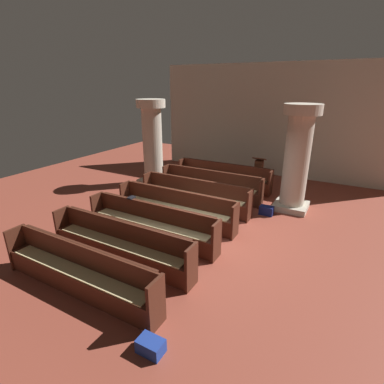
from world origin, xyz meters
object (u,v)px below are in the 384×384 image
pew_row_5 (120,242)px  kneeler_box_navy (266,210)px  pew_row_3 (175,206)px  pew_row_6 (78,270)px  kneeler_box_blue (151,346)px  pew_row_1 (210,184)px  pillar_far_side (152,141)px  hymn_book (131,198)px  pew_row_4 (151,222)px  lectern (258,173)px  pew_row_2 (195,194)px  pew_row_0 (223,175)px  pillar_aisle_side (297,157)px

pew_row_5 → kneeler_box_navy: size_ratio=9.05×
pew_row_3 → pew_row_6: same height
kneeler_box_blue → pew_row_1: bearing=107.9°
pillar_far_side → pew_row_6: bearing=-66.4°
pew_row_5 → hymn_book: (-0.75, 1.32, 0.44)m
pew_row_4 → lectern: (1.03, 5.55, -0.03)m
pew_row_5 → kneeler_box_blue: bearing=-38.8°
pew_row_4 → pew_row_5: (0.00, -1.13, 0.00)m
pew_row_2 → kneeler_box_blue: (1.97, -4.97, -0.37)m
pew_row_1 → pew_row_5: 4.52m
pew_row_0 → kneeler_box_navy: (2.12, -1.64, -0.35)m
pew_row_0 → kneeler_box_navy: size_ratio=9.05×
pew_row_6 → kneeler_box_blue: pew_row_6 is taller
pew_row_2 → pew_row_5: bearing=-90.0°
hymn_book → kneeler_box_blue: 4.06m
pew_row_0 → kneeler_box_navy: pew_row_0 is taller
pew_row_6 → lectern: (1.03, 7.81, -0.03)m
pew_row_2 → pew_row_6: same height
pew_row_0 → pew_row_5: size_ratio=1.00×
pew_row_5 → pew_row_3: bearing=90.0°
pew_row_0 → pew_row_5: 5.65m
pew_row_0 → pew_row_1: bearing=-90.0°
pew_row_4 → kneeler_box_blue: bearing=-54.0°
pew_row_4 → pew_row_2: bearing=90.0°
pew_row_1 → pew_row_5: (0.00, -4.52, 0.00)m
pew_row_6 → kneeler_box_blue: bearing=-12.9°
pew_row_1 → pew_row_3: same height
hymn_book → pew_row_2: bearing=70.1°
pew_row_0 → lectern: size_ratio=3.34×
pillar_aisle_side → pillar_far_side: bearing=179.7°
pew_row_0 → lectern: bearing=44.8°
pillar_far_side → hymn_book: (1.87, -3.54, -0.73)m
pew_row_0 → pew_row_4: same height
pew_row_5 → pillar_far_side: pillar_far_side is taller
hymn_book → kneeler_box_blue: hymn_book is taller
pew_row_1 → pew_row_2: bearing=-90.0°
hymn_book → pew_row_0: bearing=80.2°
pillar_aisle_side → kneeler_box_navy: 1.82m
pew_row_3 → pew_row_5: (0.00, -2.26, 0.00)m
pew_row_3 → kneeler_box_blue: bearing=-62.9°
pew_row_3 → pew_row_6: (0.00, -3.39, 0.00)m
pillar_far_side → kneeler_box_blue: 8.06m
pillar_far_side → lectern: bearing=26.5°
pew_row_1 → lectern: bearing=64.4°
pew_row_1 → kneeler_box_navy: 2.21m
lectern → pillar_aisle_side: bearing=-48.6°
kneeler_box_blue → kneeler_box_navy: size_ratio=0.98×
pew_row_4 → hymn_book: hymn_book is taller
kneeler_box_navy → pew_row_2: bearing=-163.6°
pew_row_2 → lectern: size_ratio=3.34×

